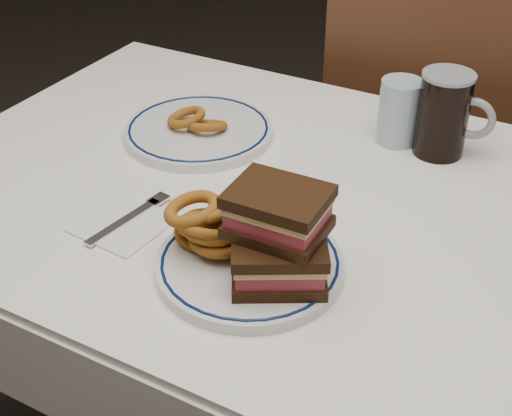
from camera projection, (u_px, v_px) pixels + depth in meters
The scene contains 11 objects.
dining_table at pixel (283, 244), 1.24m from camera, with size 1.27×0.87×0.75m.
chair_far at pixel (425, 129), 1.80m from camera, with size 0.51×0.51×1.01m.
main_plate at pixel (250, 264), 1.01m from camera, with size 0.27×0.27×0.02m.
reuben_sandwich at pixel (278, 236), 0.94m from camera, with size 0.16×0.15×0.13m.
onion_rings_main at pixel (206, 225), 1.01m from camera, with size 0.12×0.11×0.09m.
ketchup_ramekin at pixel (275, 212), 1.07m from camera, with size 0.05×0.05×0.03m.
beer_mug at pixel (445, 114), 1.25m from camera, with size 0.14×0.09×0.15m.
water_glass at pixel (399, 112), 1.29m from camera, with size 0.08×0.08×0.12m, color #97B3C3.
far_plate at pixel (199, 131), 1.34m from camera, with size 0.28×0.28×0.02m.
onion_rings_far at pixel (197, 122), 1.32m from camera, with size 0.12×0.08×0.06m.
napkin_fork at pixel (125, 222), 1.10m from camera, with size 0.14×0.17×0.01m.
Camera 1 is at (0.43, -0.89, 1.39)m, focal length 50.00 mm.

